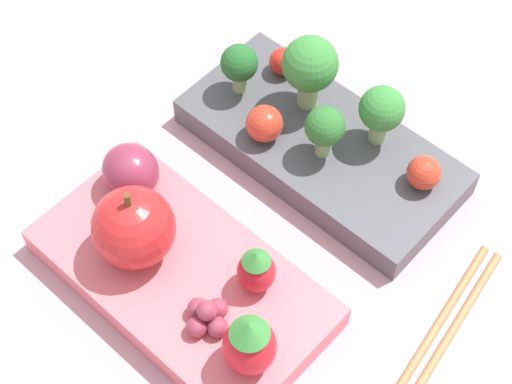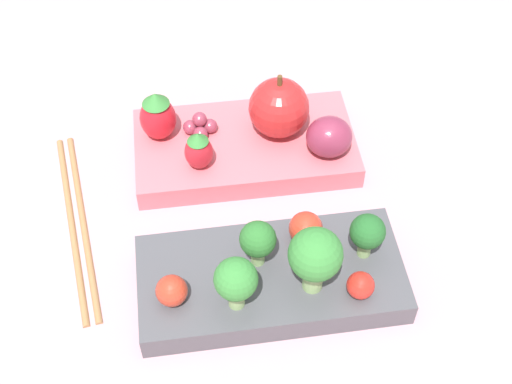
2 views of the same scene
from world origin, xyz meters
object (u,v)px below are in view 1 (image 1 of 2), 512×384
Objects in this scene: bento_box_fruit at (184,279)px; broccoli_floret_0 at (329,131)px; grape_cluster at (207,316)px; cherry_tomato_0 at (424,173)px; strawberry_0 at (250,344)px; bento_box_savoury at (321,147)px; plum at (131,171)px; broccoli_floret_2 at (239,64)px; chopsticks_pair at (421,366)px; cherry_tomato_2 at (264,124)px; broccoli_floret_1 at (310,66)px; strawberry_1 at (256,270)px; broccoli_floret_3 at (382,110)px; cherry_tomato_1 at (283,61)px; apple at (134,228)px.

broccoli_floret_0 is (0.00, 0.14, 0.04)m from bento_box_fruit.
cherry_tomato_0 is at bearing 81.37° from grape_cluster.
bento_box_savoury is at bearing 118.68° from strawberry_0.
plum reaches higher than bento_box_savoury.
plum is (0.01, -0.12, -0.01)m from broccoli_floret_2.
broccoli_floret_2 is 0.21× the size of chopsticks_pair.
bento_box_savoury is 7.84× the size of cherry_tomato_2.
broccoli_floret_0 is 0.05m from broccoli_floret_1.
broccoli_floret_1 reaches higher than cherry_tomato_2.
bento_box_savoury is 0.18m from chopsticks_pair.
bento_box_savoury is 0.13m from strawberry_1.
broccoli_floret_1 is 0.11m from cherry_tomato_0.
broccoli_floret_3 is 0.10m from cherry_tomato_1.
cherry_tomato_0 is at bearing 24.27° from cherry_tomato_2.
apple is at bearing -70.01° from broccoli_floret_2.
cherry_tomato_2 is 0.18m from strawberry_0.
broccoli_floret_3 is 1.82× the size of cherry_tomato_2.
grape_cluster is (0.08, -0.13, -0.01)m from cherry_tomato_2.
broccoli_floret_3 is 0.18m from plum.
broccoli_floret_3 is 0.08m from cherry_tomato_2.
strawberry_0 is at bearing -86.81° from cherry_tomato_0.
cherry_tomato_0 is at bearing 11.14° from broccoli_floret_2.
broccoli_floret_3 is 1.58× the size of grape_cluster.
broccoli_floret_0 is at bearing 116.35° from strawberry_0.
broccoli_floret_3 is 2.05× the size of cherry_tomato_0.
bento_box_savoury is at bearing 94.43° from bento_box_fruit.
strawberry_1 is (-0.03, -0.14, 0.00)m from cherry_tomato_0.
apple reaches higher than plum.
broccoli_floret_1 reaches higher than broccoli_floret_0.
strawberry_0 reaches higher than cherry_tomato_1.
cherry_tomato_0 is (0.06, 0.03, -0.02)m from broccoli_floret_0.
broccoli_floret_0 is at bearing -24.68° from cherry_tomato_1.
broccoli_floret_1 is at bearing 153.63° from chopsticks_pair.
grape_cluster is 0.14m from chopsticks_pair.
strawberry_0 reaches higher than cherry_tomato_2.
cherry_tomato_0 reaches higher than grape_cluster.
strawberry_0 reaches higher than chopsticks_pair.
cherry_tomato_0 is 0.12m from cherry_tomato_2.
apple is at bearing -76.72° from cherry_tomato_1.
bento_box_fruit is 0.17m from chopsticks_pair.
strawberry_0 is at bearing -72.68° from broccoli_floret_3.
strawberry_1 is at bearing -159.70° from chopsticks_pair.
chopsticks_pair is at bearing -14.48° from cherry_tomato_2.
cherry_tomato_0 reaches higher than bento_box_fruit.
grape_cluster is (0.13, -0.15, -0.02)m from broccoli_floret_2.
bento_box_savoury is 0.16m from apple.
strawberry_0 is (0.09, -0.16, 0.03)m from bento_box_savoury.
bento_box_fruit is at bearing -145.55° from strawberry_1.
plum is at bearing 167.40° from strawberry_0.
grape_cluster is at bearing -76.25° from broccoli_floret_0.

